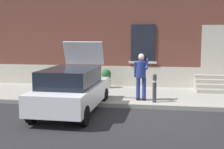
% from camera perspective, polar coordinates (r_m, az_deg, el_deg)
% --- Properties ---
extents(ground_plane, '(80.00, 80.00, 0.00)m').
position_cam_1_polar(ground_plane, '(9.78, 7.59, -7.84)').
color(ground_plane, '#232326').
extents(sidewalk, '(24.00, 3.60, 0.15)m').
position_cam_1_polar(sidewalk, '(12.49, 7.97, -4.09)').
color(sidewalk, '#99968E').
rests_on(sidewalk, ground).
extents(curb_edge, '(24.00, 0.12, 0.15)m').
position_cam_1_polar(curb_edge, '(10.67, 7.75, -6.11)').
color(curb_edge, gray).
rests_on(curb_edge, ground).
extents(building_facade, '(24.00, 1.52, 7.50)m').
position_cam_1_polar(building_facade, '(14.76, 8.49, 11.95)').
color(building_facade, brown).
rests_on(building_facade, ground).
extents(entrance_stoop, '(1.69, 1.28, 0.64)m').
position_cam_1_polar(entrance_stoop, '(13.93, 18.94, -1.90)').
color(entrance_stoop, '#9E998E').
rests_on(entrance_stoop, sidewalk).
extents(hatchback_car_white, '(1.85, 4.10, 2.34)m').
position_cam_1_polar(hatchback_car_white, '(10.05, -7.62, -2.74)').
color(hatchback_car_white, white).
rests_on(hatchback_car_white, ground).
extents(bollard_near_person, '(0.15, 0.15, 1.04)m').
position_cam_1_polar(bollard_near_person, '(10.94, 8.07, -2.36)').
color(bollard_near_person, '#333338').
rests_on(bollard_near_person, sidewalk).
extents(person_on_phone, '(0.51, 0.48, 1.75)m').
position_cam_1_polar(person_on_phone, '(11.13, 5.56, 0.13)').
color(person_on_phone, navy).
rests_on(person_on_phone, sidewalk).
extents(planter_charcoal, '(0.44, 0.44, 0.86)m').
position_cam_1_polar(planter_charcoal, '(14.67, -11.34, -0.32)').
color(planter_charcoal, '#2D2D30').
rests_on(planter_charcoal, sidewalk).
extents(planter_cream, '(0.44, 0.44, 0.86)m').
position_cam_1_polar(planter_cream, '(13.80, -1.06, -0.66)').
color(planter_cream, beige).
rests_on(planter_cream, sidewalk).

